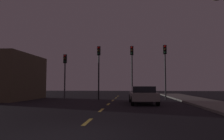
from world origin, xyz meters
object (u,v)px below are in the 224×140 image
object	(u,v)px
traffic_signal_far_left	(65,68)
car_stopped_ahead	(143,95)
traffic_signal_center_right	(132,62)
traffic_signal_far_right	(165,62)
traffic_signal_center_left	(99,62)

from	to	relation	value
traffic_signal_far_left	car_stopped_ahead	size ratio (longest dim) A/B	1.13
traffic_signal_center_right	traffic_signal_far_right	world-z (taller)	traffic_signal_far_right
traffic_signal_far_left	traffic_signal_far_right	bearing A→B (deg)	0.01
traffic_signal_center_right	traffic_signal_far_right	bearing A→B (deg)	0.00
traffic_signal_far_left	traffic_signal_far_right	distance (m)	10.11
traffic_signal_far_left	traffic_signal_center_left	size ratio (longest dim) A/B	0.85
traffic_signal_far_left	traffic_signal_center_right	size ratio (longest dim) A/B	0.86
traffic_signal_center_left	traffic_signal_center_right	bearing A→B (deg)	-0.00
traffic_signal_far_left	car_stopped_ahead	distance (m)	9.26
traffic_signal_center_left	car_stopped_ahead	size ratio (longest dim) A/B	1.32
traffic_signal_center_right	traffic_signal_far_left	bearing A→B (deg)	-179.99
traffic_signal_center_left	car_stopped_ahead	world-z (taller)	traffic_signal_center_left
traffic_signal_center_left	car_stopped_ahead	bearing A→B (deg)	-47.91
traffic_signal_far_right	car_stopped_ahead	bearing A→B (deg)	-118.21
traffic_signal_far_left	traffic_signal_far_right	xyz separation A→B (m)	(10.09, 0.00, 0.51)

